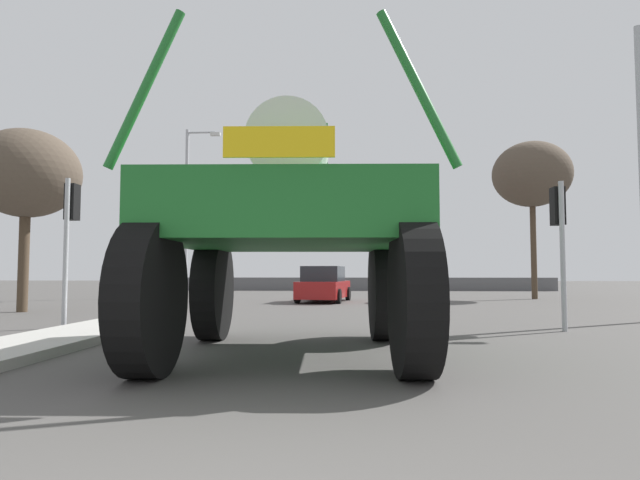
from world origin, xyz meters
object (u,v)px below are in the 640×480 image
at_px(sedan_ahead, 324,285).
at_px(traffic_signal_near_right, 559,222).
at_px(oversize_sprayer, 292,232).
at_px(streetlight_far_left, 189,204).
at_px(traffic_signal_near_left, 71,219).
at_px(bare_tree_left, 26,174).
at_px(bare_tree_right, 532,175).

xyz_separation_m(sedan_ahead, traffic_signal_near_right, (5.71, -11.07, 1.64)).
bearing_deg(oversize_sprayer, streetlight_far_left, 19.23).
xyz_separation_m(traffic_signal_near_left, bare_tree_left, (-3.99, 4.59, 1.94)).
bearing_deg(bare_tree_right, sedan_ahead, -163.52).
bearing_deg(sedan_ahead, bare_tree_right, -65.66).
bearing_deg(traffic_signal_near_left, sedan_ahead, 64.43).
height_order(traffic_signal_near_right, bare_tree_right, bare_tree_right).
xyz_separation_m(streetlight_far_left, bare_tree_right, (16.88, -0.65, 1.21)).
bearing_deg(traffic_signal_near_right, oversize_sprayer, -145.44).
height_order(oversize_sprayer, streetlight_far_left, streetlight_far_left).
bearing_deg(sedan_ahead, bare_tree_left, 132.76).
distance_m(oversize_sprayer, sedan_ahead, 14.88).
relative_size(traffic_signal_near_right, bare_tree_right, 0.43).
relative_size(streetlight_far_left, bare_tree_left, 1.46).
bearing_deg(traffic_signal_near_left, bare_tree_right, 42.74).
bearing_deg(bare_tree_right, streetlight_far_left, 177.78).
xyz_separation_m(traffic_signal_near_left, bare_tree_right, (15.13, 13.98, 3.44)).
xyz_separation_m(sedan_ahead, bare_tree_left, (-9.29, -6.48, 3.71)).
distance_m(traffic_signal_near_right, streetlight_far_left, 19.55).
relative_size(traffic_signal_near_left, bare_tree_right, 0.45).
height_order(traffic_signal_near_left, bare_tree_right, bare_tree_right).
bearing_deg(traffic_signal_near_left, streetlight_far_left, 96.79).
bearing_deg(sedan_ahead, traffic_signal_near_left, 162.29).
relative_size(sedan_ahead, traffic_signal_near_left, 1.26).
xyz_separation_m(sedan_ahead, bare_tree_right, (9.83, 2.91, 5.21)).
bearing_deg(streetlight_far_left, sedan_ahead, -26.83).
distance_m(sedan_ahead, traffic_signal_near_left, 12.40).
bearing_deg(oversize_sprayer, bare_tree_left, 46.39).
xyz_separation_m(bare_tree_left, bare_tree_right, (19.12, 9.39, 1.51)).
distance_m(oversize_sprayer, traffic_signal_near_right, 6.65).
relative_size(sedan_ahead, bare_tree_left, 0.73).
bearing_deg(traffic_signal_near_right, bare_tree_left, 162.98).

